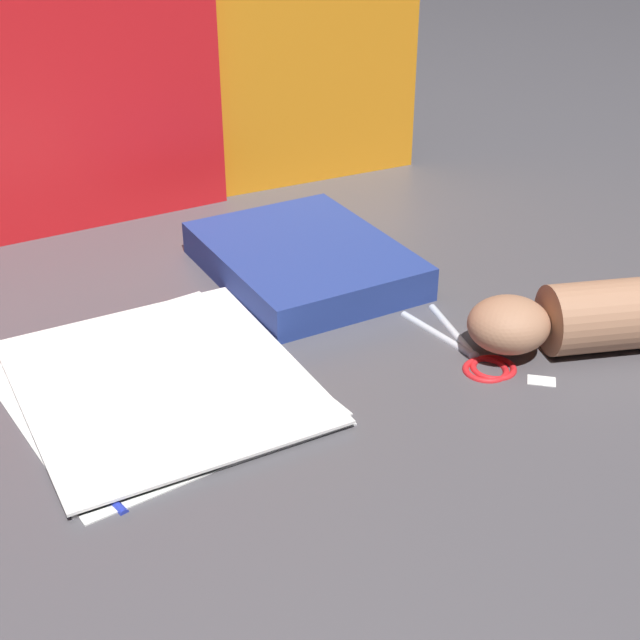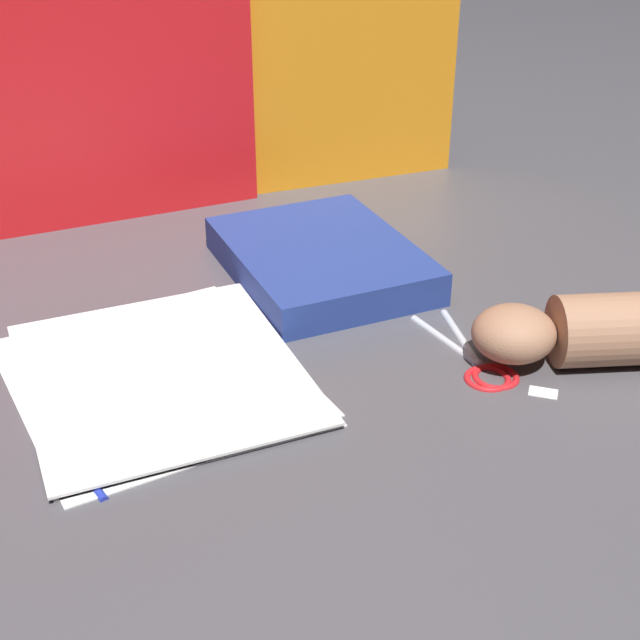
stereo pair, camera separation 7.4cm
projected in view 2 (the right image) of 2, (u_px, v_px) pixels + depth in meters
name	position (u px, v px, depth m)	size (l,w,h in m)	color
ground_plane	(291.00, 369.00, 0.93)	(6.00, 6.00, 0.00)	#4C494F
backdrop_panel_left	(13.00, 52.00, 1.12)	(0.63, 0.05, 0.49)	red
backdrop_panel_center	(256.00, 28.00, 1.25)	(0.63, 0.08, 0.49)	orange
paper_stack	(160.00, 373.00, 0.91)	(0.30, 0.33, 0.01)	white
book_closed	(321.00, 260.00, 1.11)	(0.23, 0.28, 0.04)	navy
scissors	(477.00, 360.00, 0.93)	(0.07, 0.17, 0.01)	silver
hand_forearm	(612.00, 329.00, 0.92)	(0.29, 0.18, 0.08)	#A87556
paper_scrap_near	(543.00, 392.00, 0.89)	(0.03, 0.03, 0.00)	white
paper_scrap_mid	(593.00, 357.00, 0.94)	(0.02, 0.03, 0.00)	white
pen	(68.00, 450.00, 0.80)	(0.03, 0.16, 0.01)	#2333B2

